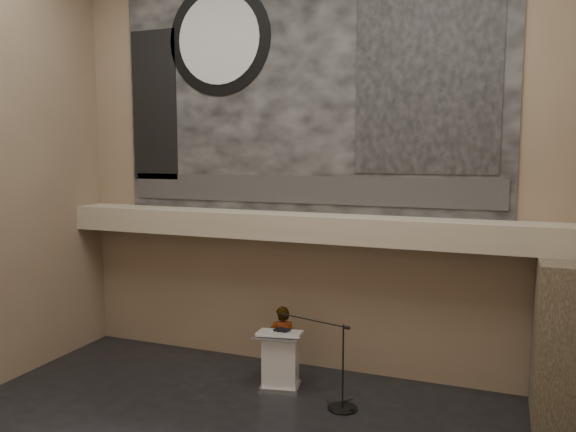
% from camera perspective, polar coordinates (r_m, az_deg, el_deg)
% --- Properties ---
extents(wall_back, '(10.00, 0.02, 8.50)m').
position_cam_1_polar(wall_back, '(11.26, 1.46, 5.76)').
color(wall_back, '#7A664E').
rests_on(wall_back, floor).
extents(soffit, '(10.00, 0.80, 0.50)m').
position_cam_1_polar(soffit, '(10.98, 0.75, -1.07)').
color(soffit, tan).
rests_on(soffit, wall_back).
extents(sprinkler_left, '(0.04, 0.04, 0.06)m').
position_cam_1_polar(sprinkler_left, '(11.62, -6.77, -2.08)').
color(sprinkler_left, '#B2893D').
rests_on(sprinkler_left, soffit).
extents(sprinkler_right, '(0.04, 0.04, 0.06)m').
position_cam_1_polar(sprinkler_right, '(10.48, 10.46, -3.11)').
color(sprinkler_right, '#B2893D').
rests_on(sprinkler_right, soffit).
extents(banner, '(8.00, 0.05, 5.00)m').
position_cam_1_polar(banner, '(11.30, 1.44, 13.13)').
color(banner, black).
rests_on(banner, wall_back).
extents(banner_text_strip, '(7.76, 0.02, 0.55)m').
position_cam_1_polar(banner_text_strip, '(11.22, 1.34, 2.69)').
color(banner_text_strip, '#2A2A2A').
rests_on(banner_text_strip, banner).
extents(banner_clock_rim, '(2.30, 0.02, 2.30)m').
position_cam_1_polar(banner_clock_rim, '(12.13, -7.05, 17.42)').
color(banner_clock_rim, black).
rests_on(banner_clock_rim, banner).
extents(banner_clock_face, '(1.84, 0.02, 1.84)m').
position_cam_1_polar(banner_clock_face, '(12.11, -7.09, 17.43)').
color(banner_clock_face, silver).
rests_on(banner_clock_face, banner).
extents(banner_building_print, '(2.60, 0.02, 3.60)m').
position_cam_1_polar(banner_building_print, '(10.71, 13.92, 13.83)').
color(banner_building_print, black).
rests_on(banner_building_print, banner).
extents(banner_brick_print, '(1.10, 0.02, 3.20)m').
position_cam_1_polar(banner_brick_print, '(12.78, -13.42, 10.86)').
color(banner_brick_print, black).
rests_on(banner_brick_print, banner).
extents(stone_pier, '(0.60, 1.40, 2.70)m').
position_cam_1_polar(stone_pier, '(10.28, 25.43, -11.44)').
color(stone_pier, '#423828').
rests_on(stone_pier, floor).
extents(lectern, '(0.90, 0.71, 1.14)m').
position_cam_1_polar(lectern, '(10.78, -0.78, -14.40)').
color(lectern, silver).
rests_on(lectern, floor).
extents(binder, '(0.29, 0.24, 0.04)m').
position_cam_1_polar(binder, '(10.61, -0.62, -11.52)').
color(binder, black).
rests_on(binder, lectern).
extents(papers, '(0.26, 0.31, 0.00)m').
position_cam_1_polar(papers, '(10.58, -1.22, -11.66)').
color(papers, silver).
rests_on(papers, lectern).
extents(speaker_person, '(0.62, 0.51, 1.48)m').
position_cam_1_polar(speaker_person, '(11.06, -0.58, -12.82)').
color(speaker_person, white).
rests_on(speaker_person, floor).
extents(mic_stand, '(1.50, 0.60, 1.50)m').
position_cam_1_polar(mic_stand, '(10.20, 5.32, -17.68)').
color(mic_stand, black).
rests_on(mic_stand, floor).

